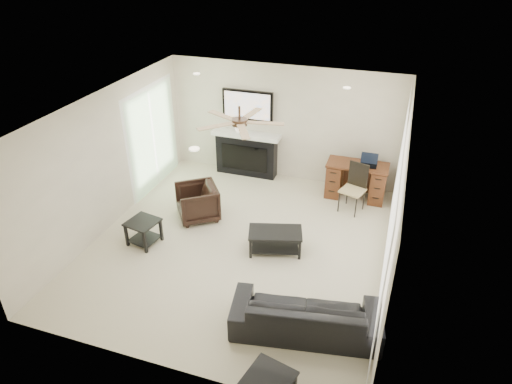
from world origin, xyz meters
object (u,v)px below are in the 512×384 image
coffee_table (275,241)px  desk (356,181)px  armchair (197,202)px  sofa (306,314)px  fireplace_unit (246,135)px

coffee_table → desk: desk is taller
armchair → coffee_table: (1.70, -0.55, -0.14)m
sofa → coffee_table: size_ratio=2.25×
fireplace_unit → desk: 2.56m
coffee_table → desk: size_ratio=0.74×
armchair → desk: bearing=86.0°
sofa → desk: 3.88m
sofa → coffee_table: bearing=-70.3°
coffee_table → sofa: bearing=-76.5°
sofa → armchair: size_ratio=2.71×
coffee_table → desk: bearing=49.4°
armchair → coffee_table: armchair is taller
armchair → fireplace_unit: (0.27, 2.02, 0.62)m
armchair → desk: 3.25m
fireplace_unit → desk: fireplace_unit is taller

